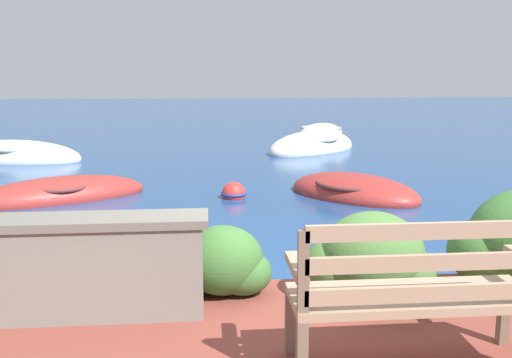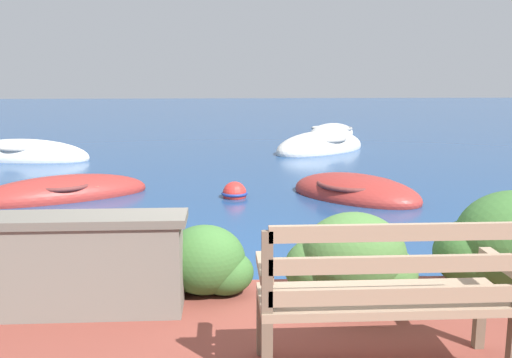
{
  "view_description": "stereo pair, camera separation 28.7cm",
  "coord_description": "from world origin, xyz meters",
  "views": [
    {
      "loc": [
        -0.56,
        -4.5,
        1.92
      ],
      "look_at": [
        0.21,
        3.83,
        0.36
      ],
      "focal_mm": 40.0,
      "sensor_mm": 36.0,
      "label": 1
    },
    {
      "loc": [
        -0.27,
        -4.52,
        1.92
      ],
      "look_at": [
        0.21,
        3.83,
        0.36
      ],
      "focal_mm": 40.0,
      "sensor_mm": 36.0,
      "label": 2
    }
  ],
  "objects": [
    {
      "name": "stone_wall",
      "position": [
        -1.45,
        -0.59,
        0.59
      ],
      "size": [
        1.83,
        0.39,
        0.72
      ],
      "color": "slate",
      "rests_on": "patio_terrace"
    },
    {
      "name": "hedge_clump_left",
      "position": [
        -1.72,
        -0.41,
        0.47
      ],
      "size": [
        0.86,
        0.62,
        0.58
      ],
      "color": "#426B33",
      "rests_on": "patio_terrace"
    },
    {
      "name": "hedge_clump_far_right",
      "position": [
        2.0,
        -0.33,
        0.57
      ],
      "size": [
        1.18,
        0.85,
        0.8
      ],
      "color": "#38662D",
      "rests_on": "patio_terrace"
    },
    {
      "name": "ground_plane",
      "position": [
        0.0,
        0.0,
        0.0
      ],
      "size": [
        80.0,
        80.0,
        0.0
      ],
      "color": "navy"
    },
    {
      "name": "park_bench",
      "position": [
        0.64,
        -1.53,
        0.7
      ],
      "size": [
        1.44,
        0.48,
        0.93
      ],
      "rotation": [
        0.0,
        0.0,
        0.13
      ],
      "color": "brown",
      "rests_on": "patio_terrace"
    },
    {
      "name": "rowboat_mid",
      "position": [
        -2.78,
        4.35,
        0.05
      ],
      "size": [
        2.82,
        2.08,
        0.61
      ],
      "rotation": [
        0.0,
        0.0,
        0.48
      ],
      "color": "#9E2D28",
      "rests_on": "ground_plane"
    },
    {
      "name": "rowboat_far",
      "position": [
        -4.78,
        8.49,
        0.07
      ],
      "size": [
        3.28,
        1.71,
        0.81
      ],
      "rotation": [
        0.0,
        0.0,
        2.94
      ],
      "color": "silver",
      "rests_on": "ground_plane"
    },
    {
      "name": "hedge_clump_right",
      "position": [
        0.69,
        -0.46,
        0.51
      ],
      "size": [
        1.0,
        0.72,
        0.68
      ],
      "color": "#426B33",
      "rests_on": "patio_terrace"
    },
    {
      "name": "mooring_buoy",
      "position": [
        -0.1,
        4.21,
        0.07
      ],
      "size": [
        0.41,
        0.41,
        0.38
      ],
      "color": "red",
      "rests_on": "ground_plane"
    },
    {
      "name": "rowboat_outer",
      "position": [
        2.16,
        9.52,
        0.07
      ],
      "size": [
        3.05,
        2.88,
        0.87
      ],
      "rotation": [
        0.0,
        0.0,
        0.71
      ],
      "color": "silver",
      "rests_on": "ground_plane"
    },
    {
      "name": "rowboat_nearest",
      "position": [
        1.8,
        4.15,
        0.06
      ],
      "size": [
        2.42,
        2.47,
        0.63
      ],
      "rotation": [
        0.0,
        0.0,
        2.32
      ],
      "color": "#9E2D28",
      "rests_on": "ground_plane"
    },
    {
      "name": "hedge_clump_centre",
      "position": [
        -0.44,
        -0.25,
        0.45
      ],
      "size": [
        0.8,
        0.57,
        0.54
      ],
      "color": "#38662D",
      "rests_on": "patio_terrace"
    },
    {
      "name": "rowboat_distant",
      "position": [
        3.15,
        13.21,
        0.06
      ],
      "size": [
        2.18,
        3.1,
        0.62
      ],
      "rotation": [
        0.0,
        0.0,
        4.36
      ],
      "color": "silver",
      "rests_on": "ground_plane"
    }
  ]
}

